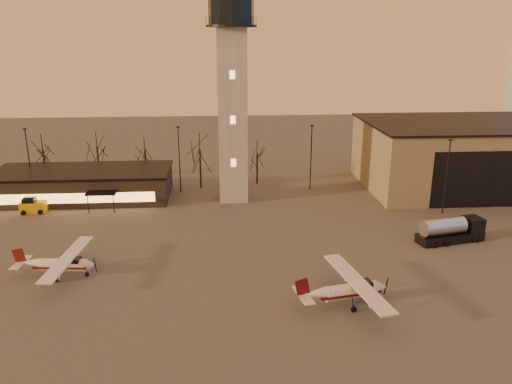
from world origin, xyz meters
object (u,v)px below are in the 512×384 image
(control_tower, at_px, (232,86))
(service_cart, at_px, (33,207))
(terminal, at_px, (83,184))
(cessna_rear, at_px, (65,267))
(cessna_front, at_px, (353,293))
(fuel_truck, at_px, (450,232))
(hangar, at_px, (463,155))

(control_tower, bearing_deg, service_cart, -171.81)
(terminal, bearing_deg, cessna_rear, -79.66)
(terminal, xyz_separation_m, cessna_front, (31.77, -32.71, -1.06))
(service_cart, bearing_deg, fuel_truck, -16.88)
(terminal, distance_m, service_cart, 8.04)
(terminal, height_order, cessna_front, terminal)
(hangar, bearing_deg, terminal, -178.03)
(control_tower, height_order, cessna_front, control_tower)
(terminal, distance_m, fuel_truck, 50.60)
(terminal, xyz_separation_m, cessna_rear, (4.64, -25.44, -1.13))
(terminal, relative_size, fuel_truck, 3.07)
(cessna_rear, height_order, fuel_truck, cessna_rear)
(cessna_front, xyz_separation_m, service_cart, (-37.05, 26.80, -0.30))
(fuel_truck, distance_m, service_cart, 53.72)
(control_tower, height_order, hangar, control_tower)
(cessna_front, xyz_separation_m, fuel_truck, (14.93, 13.26, 0.07))
(hangar, distance_m, service_cart, 63.91)
(control_tower, distance_m, terminal, 26.24)
(hangar, distance_m, fuel_truck, 24.56)
(cessna_front, height_order, fuel_truck, cessna_front)
(control_tower, height_order, fuel_truck, control_tower)
(control_tower, relative_size, fuel_truck, 3.94)
(service_cart, bearing_deg, terminal, 45.94)
(hangar, relative_size, terminal, 1.20)
(service_cart, bearing_deg, cessna_rear, -65.36)
(fuel_truck, height_order, service_cart, fuel_truck)
(control_tower, xyz_separation_m, hangar, (36.00, 3.98, -11.17))
(hangar, distance_m, cessna_front, 43.69)
(control_tower, xyz_separation_m, service_cart, (-27.27, -3.93, -15.53))
(cessna_front, bearing_deg, service_cart, 133.18)
(cessna_rear, bearing_deg, fuel_truck, 13.69)
(terminal, bearing_deg, cessna_front, -45.83)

